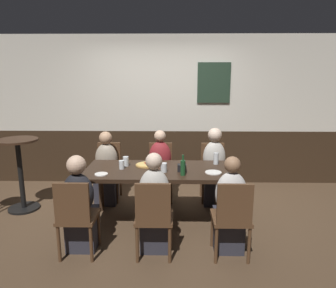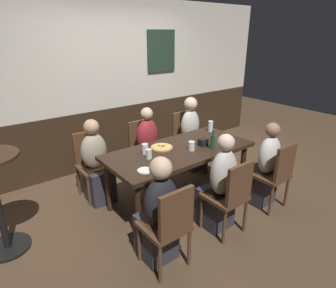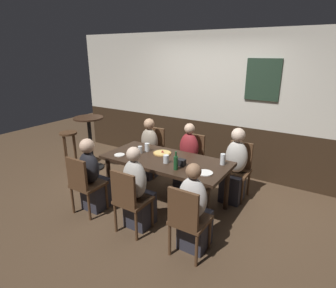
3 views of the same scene
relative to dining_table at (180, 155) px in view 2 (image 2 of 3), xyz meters
name	(u,v)px [view 2 (image 2 of 3)]	position (x,y,z in m)	size (l,w,h in m)	color
ground_plane	(179,200)	(0.00, 0.00, -0.66)	(12.00, 12.00, 0.00)	#4C3826
wall_back	(115,85)	(0.01, 1.65, 0.64)	(6.40, 0.13, 2.60)	#332316
dining_table	(180,155)	(0.00, 0.00, 0.00)	(1.87, 0.86, 0.74)	black
chair_mid_near	(230,194)	(0.00, -0.85, -0.17)	(0.40, 0.40, 0.88)	#513521
chair_right_far	(185,135)	(0.82, 0.85, -0.17)	(0.40, 0.40, 0.88)	#513521
chair_left_far	(91,161)	(-0.82, 0.85, -0.17)	(0.40, 0.40, 0.88)	#513521
chair_mid_far	(143,147)	(0.00, 0.85, -0.17)	(0.40, 0.40, 0.88)	#513521
chair_left_near	(169,224)	(-0.82, -0.85, -0.17)	(0.40, 0.40, 0.88)	#513521
chair_right_near	(275,173)	(0.82, -0.85, -0.17)	(0.40, 0.40, 0.88)	#513521
person_mid_near	(219,190)	(0.00, -0.68, -0.19)	(0.34, 0.37, 1.14)	#2D2D38
person_right_far	(192,138)	(0.82, 0.68, -0.17)	(0.34, 0.37, 1.16)	#2D2D38
person_left_far	(97,168)	(-0.82, 0.68, -0.20)	(0.34, 0.37, 1.10)	#2D2D38
person_mid_far	(150,152)	(0.00, 0.68, -0.19)	(0.34, 0.37, 1.12)	#2D2D38
person_left_near	(158,218)	(-0.82, -0.68, -0.19)	(0.34, 0.37, 1.11)	#2D2D38
person_right_near	(263,170)	(0.82, -0.68, -0.20)	(0.34, 0.37, 1.10)	#2D2D38
pizza	(162,147)	(-0.16, 0.16, 0.09)	(0.28, 0.28, 0.03)	tan
beer_glass_tall	(210,127)	(0.78, 0.24, 0.15)	(0.07, 0.07, 0.16)	silver
pint_glass_pale	(149,155)	(-0.47, -0.01, 0.13)	(0.07, 0.07, 0.11)	silver
tumbler_water	(145,150)	(-0.43, 0.13, 0.13)	(0.08, 0.08, 0.13)	silver
highball_clear	(191,147)	(0.08, -0.12, 0.13)	(0.08, 0.08, 0.12)	silver
beer_bottle_green	(213,141)	(0.32, -0.25, 0.18)	(0.06, 0.06, 0.26)	#194723
plate_white_large	(227,140)	(0.70, -0.15, 0.08)	(0.21, 0.21, 0.01)	white
plate_white_small	(145,170)	(-0.68, -0.25, 0.08)	(0.16, 0.16, 0.01)	white
condiment_caddy	(203,142)	(0.31, -0.09, 0.12)	(0.11, 0.09, 0.09)	black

